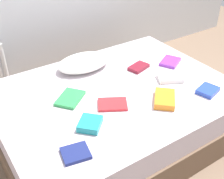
% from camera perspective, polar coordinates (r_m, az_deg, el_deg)
% --- Properties ---
extents(ground_plane, '(8.00, 8.00, 0.00)m').
position_cam_1_polar(ground_plane, '(2.77, 0.58, -8.79)').
color(ground_plane, '#7F6651').
extents(bed, '(2.00, 1.50, 0.50)m').
position_cam_1_polar(bed, '(2.61, 0.61, -4.78)').
color(bed, brown).
rests_on(bed, ground).
extents(pillow, '(0.51, 0.34, 0.12)m').
position_cam_1_polar(pillow, '(2.77, -5.58, 5.30)').
color(pillow, white).
rests_on(pillow, bed).
extents(textbook_navy, '(0.20, 0.18, 0.02)m').
position_cam_1_polar(textbook_navy, '(1.90, -7.14, -12.28)').
color(textbook_navy, navy).
rests_on(textbook_navy, bed).
extents(textbook_teal, '(0.23, 0.23, 0.05)m').
position_cam_1_polar(textbook_teal, '(2.08, -4.32, -6.72)').
color(textbook_teal, teal).
rests_on(textbook_teal, bed).
extents(textbook_red, '(0.28, 0.26, 0.02)m').
position_cam_1_polar(textbook_red, '(2.28, 0.10, -2.91)').
color(textbook_red, red).
rests_on(textbook_red, bed).
extents(textbook_maroon, '(0.22, 0.17, 0.03)m').
position_cam_1_polar(textbook_maroon, '(2.78, 5.25, 4.38)').
color(textbook_maroon, maroon).
rests_on(textbook_maroon, bed).
extents(textbook_blue, '(0.21, 0.18, 0.04)m').
position_cam_1_polar(textbook_blue, '(2.55, 18.25, -0.18)').
color(textbook_blue, '#2847B7').
rests_on(textbook_blue, bed).
extents(textbook_orange, '(0.28, 0.29, 0.05)m').
position_cam_1_polar(textbook_orange, '(2.35, 10.27, -1.83)').
color(textbook_orange, orange).
rests_on(textbook_orange, bed).
extents(textbook_green, '(0.30, 0.29, 0.03)m').
position_cam_1_polar(textbook_green, '(2.36, -8.20, -1.71)').
color(textbook_green, green).
rests_on(textbook_green, bed).
extents(textbook_purple, '(0.27, 0.24, 0.03)m').
position_cam_1_polar(textbook_purple, '(2.92, 11.35, 5.36)').
color(textbook_purple, purple).
rests_on(textbook_purple, bed).
extents(textbook_white, '(0.26, 0.23, 0.04)m').
position_cam_1_polar(textbook_white, '(2.64, 11.30, 2.26)').
color(textbook_white, white).
rests_on(textbook_white, bed).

